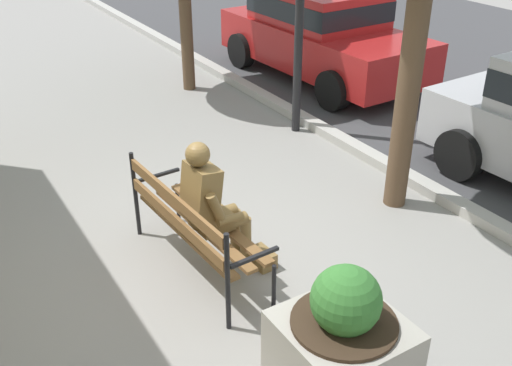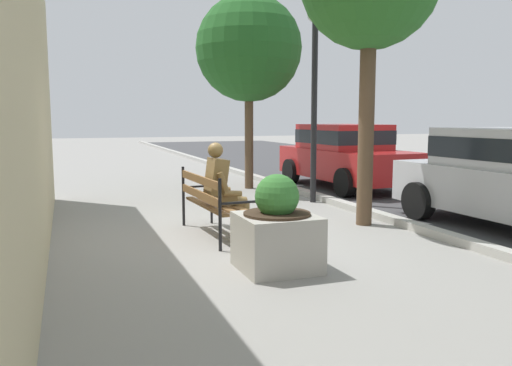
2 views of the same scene
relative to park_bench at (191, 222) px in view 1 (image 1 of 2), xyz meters
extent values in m
plane|color=gray|center=(0.03, 0.15, -0.54)|extent=(80.00, 80.00, 0.00)
cube|color=#B2AFA8|center=(0.03, 3.05, -0.48)|extent=(60.00, 0.20, 0.12)
cube|color=brown|center=(0.00, -0.07, -0.09)|extent=(1.70, 0.20, 0.04)
cube|color=brown|center=(-0.01, 0.11, -0.09)|extent=(1.70, 0.20, 0.04)
cube|color=brown|center=(-0.02, 0.29, -0.09)|extent=(1.70, 0.20, 0.04)
cube|color=brown|center=(0.01, -0.16, 0.08)|extent=(1.70, 0.13, 0.11)
cube|color=brown|center=(0.01, -0.16, 0.30)|extent=(1.70, 0.13, 0.11)
cylinder|color=black|center=(-0.90, 0.26, -0.32)|extent=(0.04, 0.04, 0.45)
cylinder|color=black|center=(-0.87, -0.21, -0.07)|extent=(0.04, 0.04, 0.95)
cube|color=black|center=(-0.88, 0.06, 0.08)|extent=(0.06, 0.48, 0.03)
cylinder|color=black|center=(0.86, 0.36, -0.32)|extent=(0.04, 0.04, 0.45)
cylinder|color=black|center=(0.89, -0.11, -0.07)|extent=(0.04, 0.04, 0.95)
cube|color=black|center=(0.87, 0.16, 0.08)|extent=(0.06, 0.48, 0.03)
cube|color=olive|center=(0.08, 0.17, 0.02)|extent=(0.36, 0.34, 0.16)
cube|color=olive|center=(0.09, 0.07, 0.34)|extent=(0.38, 0.31, 0.55)
sphere|color=olive|center=(0.09, 0.06, 0.72)|extent=(0.22, 0.22, 0.22)
cylinder|color=olive|center=(-0.13, 0.08, 0.29)|extent=(0.10, 0.19, 0.29)
cylinder|color=olive|center=(-0.15, 0.22, 0.12)|extent=(0.10, 0.27, 0.10)
cylinder|color=olive|center=(0.31, 0.10, 0.29)|extent=(0.10, 0.19, 0.29)
cylinder|color=olive|center=(0.31, 0.24, 0.12)|extent=(0.10, 0.27, 0.10)
cylinder|color=olive|center=(-0.02, 0.30, -0.02)|extent=(0.15, 0.37, 0.14)
cylinder|color=olive|center=(-0.03, 0.48, -0.29)|extent=(0.11, 0.11, 0.50)
cube|color=olive|center=(-0.03, 0.54, -0.51)|extent=(0.12, 0.25, 0.07)
cylinder|color=olive|center=(0.16, 0.31, -0.02)|extent=(0.15, 0.37, 0.14)
cylinder|color=olive|center=(0.15, 0.49, -0.29)|extent=(0.11, 0.11, 0.50)
cube|color=olive|center=(0.15, 0.55, -0.51)|extent=(0.12, 0.25, 0.07)
cube|color=olive|center=(0.28, 0.60, -0.46)|extent=(0.29, 0.20, 0.16)
cube|color=#A8A399|center=(1.89, 0.26, -0.23)|extent=(0.84, 0.84, 0.63)
cylinder|color=#38281C|center=(1.89, 0.26, 0.10)|extent=(0.76, 0.76, 0.03)
sphere|color=#387A33|center=(1.89, 0.26, 0.30)|extent=(0.50, 0.50, 0.50)
cylinder|color=brown|center=(-4.71, 2.26, 0.70)|extent=(0.21, 0.21, 2.48)
cylinder|color=brown|center=(0.06, 2.55, 1.00)|extent=(0.25, 0.25, 3.09)
cube|color=#B21E1E|center=(-3.99, 4.54, 0.07)|extent=(4.16, 1.85, 0.70)
cube|color=#B21E1E|center=(-4.14, 4.53, 0.72)|extent=(2.19, 1.64, 0.60)
cube|color=black|center=(-4.14, 4.53, 0.72)|extent=(2.20, 1.66, 0.33)
cylinder|color=black|center=(-2.69, 5.44, -0.22)|extent=(0.65, 0.24, 0.64)
cylinder|color=black|center=(-2.63, 3.74, -0.22)|extent=(0.65, 0.24, 0.64)
cylinder|color=black|center=(-5.35, 5.34, -0.22)|extent=(0.65, 0.24, 0.64)
cylinder|color=black|center=(-5.29, 3.64, -0.22)|extent=(0.65, 0.24, 0.64)
cylinder|color=black|center=(0.00, 3.64, -0.22)|extent=(0.65, 0.24, 0.64)
cylinder|color=black|center=(-2.26, 2.78, 1.26)|extent=(0.12, 0.12, 3.60)
camera|label=1|loc=(4.30, -1.95, 2.95)|focal=41.93mm
camera|label=2|loc=(7.21, -1.95, 1.17)|focal=36.45mm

